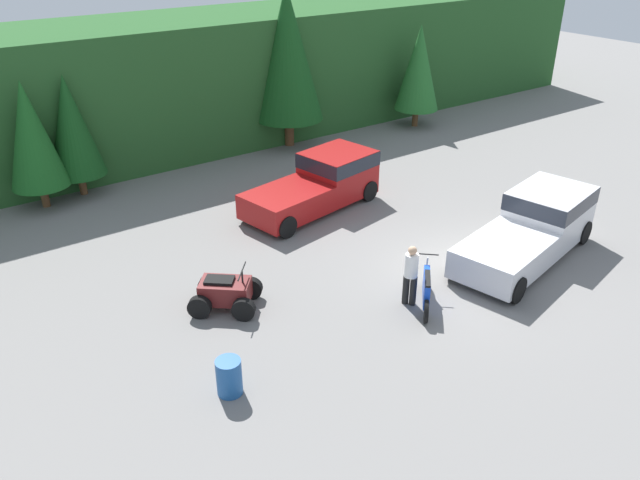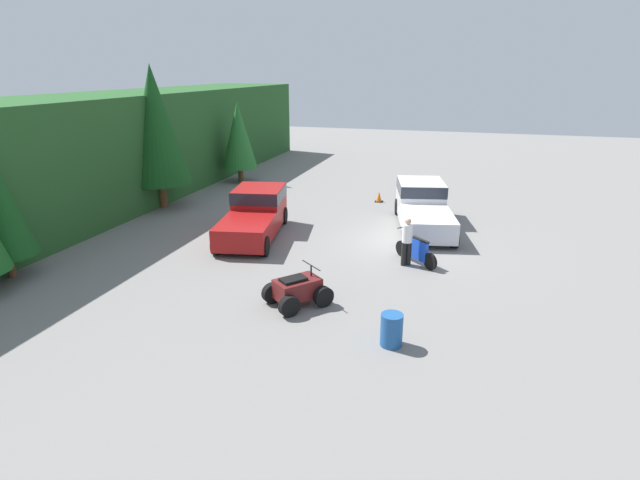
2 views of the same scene
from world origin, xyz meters
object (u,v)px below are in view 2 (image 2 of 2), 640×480
at_px(steel_barrel, 392,330).
at_px(rider_person, 407,240).
at_px(dirt_bike, 416,250).
at_px(quad_atv, 297,290).
at_px(traffic_cone, 379,197).
at_px(pickup_truck_red, 255,212).
at_px(pickup_truck_second, 423,205).

bearing_deg(steel_barrel, rider_person, 3.49).
xyz_separation_m(dirt_bike, rider_person, (-0.33, 0.30, 0.48)).
bearing_deg(quad_atv, dirt_bike, 6.59).
height_order(quad_atv, steel_barrel, quad_atv).
relative_size(rider_person, traffic_cone, 3.25).
bearing_deg(dirt_bike, rider_person, 90.44).
bearing_deg(traffic_cone, dirt_bike, -161.25).
bearing_deg(steel_barrel, dirt_bike, 0.42).
distance_m(pickup_truck_red, rider_person, 6.99).
xyz_separation_m(dirt_bike, traffic_cone, (8.47, 2.87, -0.24)).
distance_m(dirt_bike, rider_person, 0.66).
bearing_deg(dirt_bike, traffic_cone, -28.20).
relative_size(pickup_truck_second, traffic_cone, 10.97).
bearing_deg(pickup_truck_second, rider_person, 166.91).
relative_size(pickup_truck_red, pickup_truck_second, 0.92).
xyz_separation_m(dirt_bike, steel_barrel, (-6.06, -0.04, -0.05)).
distance_m(pickup_truck_red, quad_atv, 7.25).
xyz_separation_m(pickup_truck_second, quad_atv, (-9.35, 2.81, -0.50)).
bearing_deg(dirt_bike, pickup_truck_second, -44.00).
bearing_deg(rider_person, dirt_bike, -78.26).
bearing_deg(traffic_cone, pickup_truck_second, -144.21).
height_order(quad_atv, rider_person, rider_person).
distance_m(quad_atv, traffic_cone, 12.99).
bearing_deg(steel_barrel, quad_atv, 63.55).
height_order(dirt_bike, quad_atv, dirt_bike).
distance_m(traffic_cone, steel_barrel, 14.82).
bearing_deg(pickup_truck_red, traffic_cone, -41.55).
relative_size(quad_atv, rider_person, 1.24).
distance_m(quad_atv, rider_person, 5.04).
distance_m(quad_atv, steel_barrel, 3.46).
bearing_deg(quad_atv, traffic_cone, 39.83).
relative_size(pickup_truck_red, quad_atv, 2.50).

